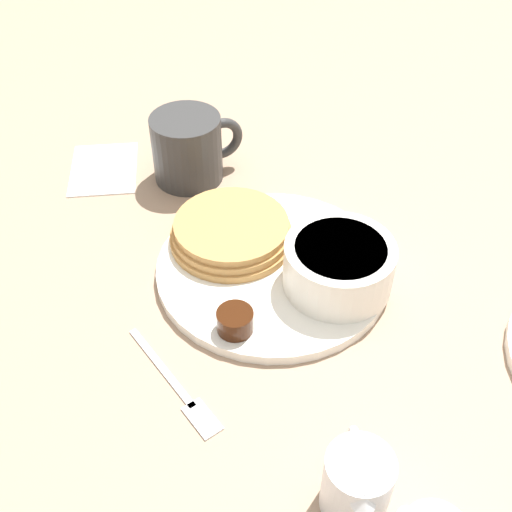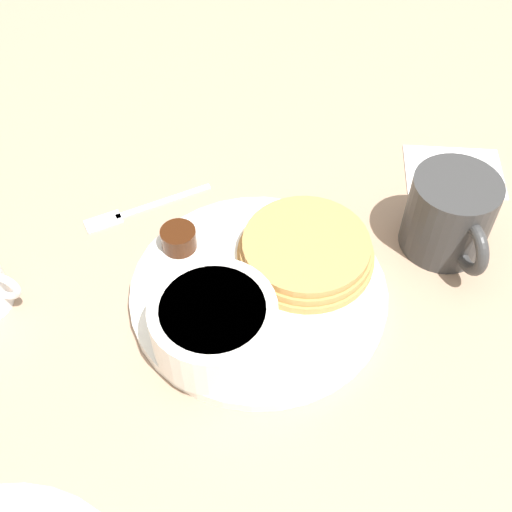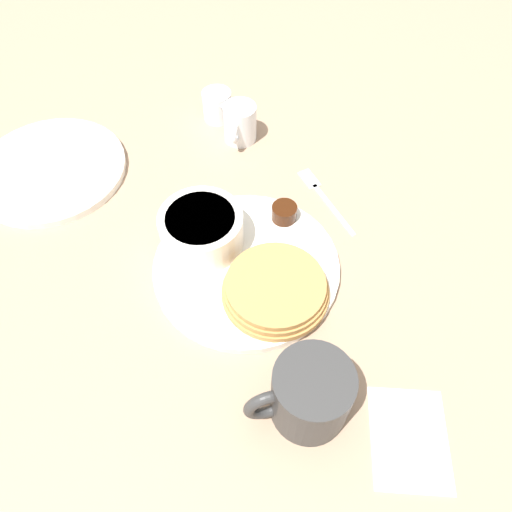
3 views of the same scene
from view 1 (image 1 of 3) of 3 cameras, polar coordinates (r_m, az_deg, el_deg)
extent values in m
plane|color=#9E7F66|center=(0.71, 1.48, -1.47)|extent=(4.00, 4.00, 0.00)
cylinder|color=white|center=(0.70, 1.49, -1.13)|extent=(0.25, 0.25, 0.01)
cylinder|color=#B78447|center=(0.73, -2.17, 1.67)|extent=(0.14, 0.14, 0.01)
cylinder|color=#B78447|center=(0.72, -2.19, 2.21)|extent=(0.13, 0.13, 0.01)
cylinder|color=#B78447|center=(0.71, -2.21, 2.75)|extent=(0.13, 0.13, 0.01)
cylinder|color=white|center=(0.67, 7.36, -0.87)|extent=(0.11, 0.11, 0.05)
cylinder|color=white|center=(0.65, 7.53, 0.53)|extent=(0.09, 0.09, 0.01)
cylinder|color=#38190A|center=(0.63, -1.87, -5.79)|extent=(0.04, 0.04, 0.02)
cylinder|color=white|center=(0.66, 8.44, -3.00)|extent=(0.05, 0.05, 0.02)
sphere|color=white|center=(0.65, 8.60, -1.91)|extent=(0.03, 0.03, 0.03)
cylinder|color=#333333|center=(0.82, -6.14, 9.48)|extent=(0.09, 0.09, 0.09)
torus|color=#333333|center=(0.84, -3.07, 10.37)|extent=(0.03, 0.06, 0.06)
cylinder|color=white|center=(0.53, 8.94, -19.39)|extent=(0.05, 0.05, 0.06)
torus|color=white|center=(0.54, 8.69, -16.52)|extent=(0.04, 0.01, 0.04)
cone|color=white|center=(0.50, 9.57, -20.46)|extent=(0.02, 0.02, 0.01)
cube|color=silver|center=(0.63, -8.43, -9.67)|extent=(0.10, 0.06, 0.00)
cube|color=silver|center=(0.59, -4.82, -14.16)|extent=(0.04, 0.04, 0.00)
cube|color=white|center=(0.88, -13.39, 7.60)|extent=(0.12, 0.09, 0.00)
camera|label=2|loc=(0.69, 44.38, 35.76)|focal=45.00mm
camera|label=3|loc=(0.89, -5.90, 47.70)|focal=35.00mm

